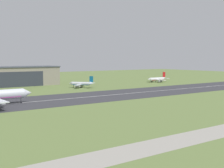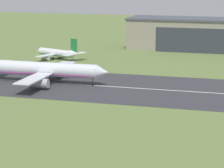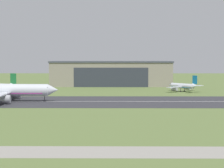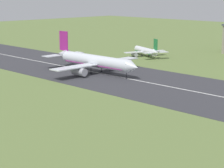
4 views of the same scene
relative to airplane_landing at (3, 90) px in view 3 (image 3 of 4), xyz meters
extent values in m
plane|color=olive|center=(58.19, -59.44, -4.69)|extent=(723.44, 723.44, 0.00)
cube|color=#333338|center=(58.19, 0.49, -4.66)|extent=(483.44, 46.57, 0.06)
cube|color=silver|center=(58.19, 0.49, -4.62)|extent=(435.10, 0.70, 0.01)
cube|color=gray|center=(58.19, -95.54, -4.66)|extent=(362.58, 10.67, 0.05)
cube|color=gray|center=(43.94, 96.31, 2.76)|extent=(75.78, 22.01, 14.89)
cube|color=#424751|center=(43.94, 96.31, 10.65)|extent=(76.78, 23.01, 0.90)
cube|color=#2D333D|center=(43.94, 85.25, 1.27)|extent=(45.47, 0.12, 11.91)
cylinder|color=silver|center=(0.39, 0.01, 0.17)|extent=(36.43, 5.83, 5.08)
cone|color=silver|center=(20.77, 0.50, 0.17)|extent=(4.60, 5.07, 4.97)
cube|color=black|center=(18.32, 0.44, 1.17)|extent=(1.20, 4.24, 0.44)
cube|color=#991E7A|center=(0.39, 0.01, -1.19)|extent=(32.78, 5.50, 0.30)
cylinder|color=#A8A8B2|center=(2.50, -10.69, -2.48)|extent=(6.53, 3.23, 3.10)
cube|color=silver|center=(0.82, 12.35, -0.69)|extent=(6.08, 19.81, 0.42)
cylinder|color=#A8A8B2|center=(1.98, 10.80, -2.48)|extent=(6.53, 3.23, 3.10)
cylinder|color=black|center=(17.34, 0.42, -3.50)|extent=(0.24, 0.24, 2.38)
cylinder|color=black|center=(17.34, 0.42, -4.47)|extent=(0.84, 0.84, 0.44)
cylinder|color=black|center=(0.69, -2.96, -3.50)|extent=(0.24, 0.24, 2.38)
cylinder|color=black|center=(0.69, -2.96, -4.47)|extent=(0.84, 0.84, 0.44)
cylinder|color=black|center=(0.55, 2.99, -3.50)|extent=(0.24, 0.24, 2.38)
cylinder|color=black|center=(0.55, 2.99, -4.47)|extent=(0.84, 0.84, 0.44)
cylinder|color=silver|center=(82.34, 51.42, -1.54)|extent=(11.50, 12.29, 2.62)
cone|color=silver|center=(76.77, 57.56, -1.54)|extent=(3.52, 3.51, 2.62)
cone|color=silver|center=(88.18, 44.99, -1.07)|extent=(3.86, 3.91, 2.36)
cube|color=black|center=(77.64, 56.60, -1.02)|extent=(2.39, 2.31, 0.44)
cube|color=#146B9E|center=(82.34, 51.42, -2.26)|extent=(10.45, 11.15, 0.20)
cube|color=silver|center=(86.76, 55.82, -2.00)|extent=(8.87, 8.36, 0.40)
cylinder|color=#A8A8B2|center=(85.86, 55.64, -3.06)|extent=(3.49, 3.61, 1.62)
cube|color=silver|center=(77.54, 47.44, -2.00)|extent=(8.87, 8.36, 0.40)
cylinder|color=#A8A8B2|center=(77.80, 48.32, -3.06)|extent=(3.49, 3.61, 1.62)
cube|color=#146B9E|center=(87.86, 45.34, 1.99)|extent=(2.12, 2.30, 4.45)
cube|color=silver|center=(90.58, 47.27, -1.15)|extent=(4.64, 4.54, 0.24)
cube|color=silver|center=(85.68, 42.82, -1.15)|extent=(4.64, 4.54, 0.24)
cylinder|color=black|center=(78.36, 55.80, -3.77)|extent=(0.24, 0.24, 1.84)
cylinder|color=black|center=(78.36, 55.80, -4.47)|extent=(0.84, 0.84, 0.44)
cylinder|color=black|center=(83.65, 52.32, -3.77)|extent=(0.24, 0.24, 1.84)
cylinder|color=black|center=(83.65, 52.32, -4.47)|extent=(0.84, 0.84, 0.44)
cylinder|color=black|center=(81.32, 50.20, -3.77)|extent=(0.24, 0.24, 1.84)
cylinder|color=black|center=(81.32, 50.20, -4.47)|extent=(0.84, 0.84, 0.44)
cone|color=silver|center=(-5.84, 45.31, -1.20)|extent=(4.61, 4.06, 2.88)
cube|color=silver|center=(-14.42, 55.45, -2.34)|extent=(6.28, 10.08, 0.40)
cylinder|color=#A8A8B2|center=(-15.26, 54.95, -3.58)|extent=(4.59, 3.34, 1.98)
cube|color=#1E7238|center=(-6.38, 45.52, 2.54)|extent=(3.35, 1.50, 5.44)
cube|color=silver|center=(-4.56, 49.16, -1.30)|extent=(4.59, 5.66, 0.24)
cube|color=silver|center=(-7.45, 41.59, -1.30)|extent=(4.59, 5.66, 0.24)
camera|label=1|loc=(-37.51, -152.44, 18.03)|focal=50.00mm
camera|label=2|loc=(74.05, -167.09, 33.08)|focal=85.00mm
camera|label=3|loc=(47.30, -180.24, 14.15)|focal=70.00mm
camera|label=4|loc=(130.32, -117.76, 27.97)|focal=70.00mm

